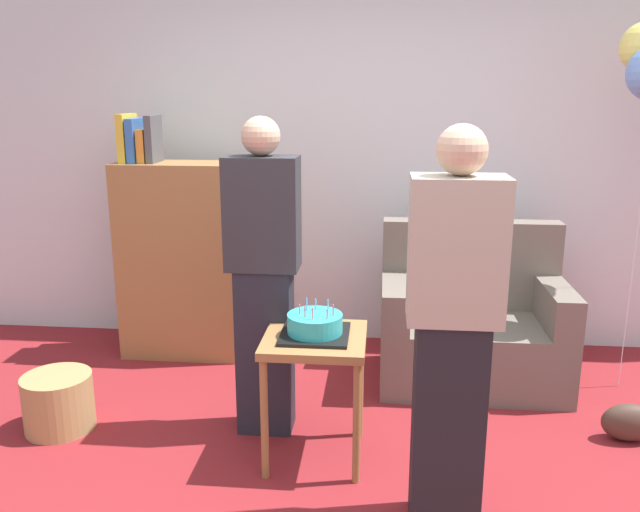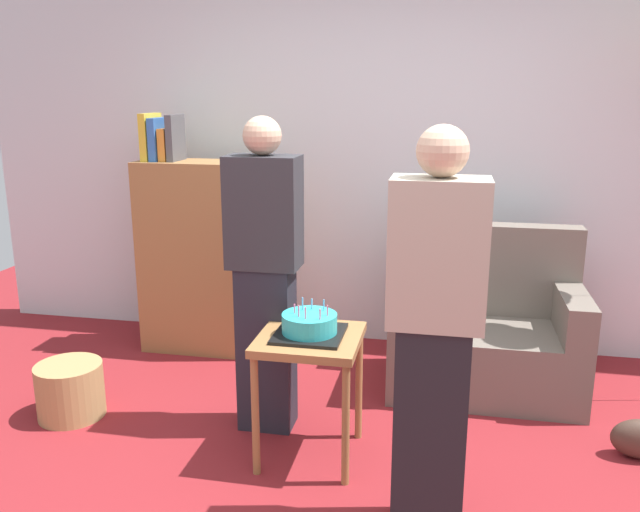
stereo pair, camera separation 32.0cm
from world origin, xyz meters
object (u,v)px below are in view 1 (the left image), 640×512
object	(u,v)px
birthday_cake	(315,326)
person_blowing_candles	(264,277)
bookshelf	(181,257)
person_holding_cake	(452,332)
handbag	(629,422)
side_table	(315,355)
couch	(471,326)
wicker_basket	(59,402)

from	to	relation	value
birthday_cake	person_blowing_candles	world-z (taller)	person_blowing_candles
bookshelf	person_blowing_candles	distance (m)	1.23
person_holding_cake	handbag	xyz separation A→B (m)	(1.00, 0.73, -0.73)
bookshelf	handbag	world-z (taller)	bookshelf
side_table	person_blowing_candles	bearing A→B (deg)	138.76
couch	handbag	distance (m)	1.03
bookshelf	person_blowing_candles	world-z (taller)	person_blowing_candles
person_blowing_candles	person_holding_cake	bearing A→B (deg)	-53.48
person_blowing_candles	person_holding_cake	world-z (taller)	same
couch	person_blowing_candles	xyz separation A→B (m)	(-1.15, -0.73, 0.49)
birthday_cake	person_holding_cake	distance (m)	0.75
side_table	couch	bearing A→B (deg)	48.66
bookshelf	birthday_cake	world-z (taller)	bookshelf
bookshelf	wicker_basket	xyz separation A→B (m)	(-0.35, -1.09, -0.53)
wicker_basket	handbag	xyz separation A→B (m)	(2.96, 0.16, -0.05)
side_table	handbag	distance (m)	1.67
side_table	birthday_cake	world-z (taller)	birthday_cake
bookshelf	birthday_cake	bearing A→B (deg)	-49.96
person_holding_cake	wicker_basket	size ratio (longest dim) A/B	4.53
side_table	wicker_basket	bearing A→B (deg)	174.60
handbag	bookshelf	bearing A→B (deg)	160.40
person_holding_cake	handbag	bearing A→B (deg)	-150.60
person_holding_cake	wicker_basket	world-z (taller)	person_holding_cake
birthday_cake	person_blowing_candles	xyz separation A→B (m)	(-0.28, 0.25, 0.16)
side_table	person_blowing_candles	xyz separation A→B (m)	(-0.28, 0.25, 0.30)
couch	handbag	world-z (taller)	couch
birthday_cake	wicker_basket	distance (m)	1.48
birthday_cake	person_blowing_candles	bearing A→B (deg)	138.76
couch	person_blowing_candles	bearing A→B (deg)	-147.50
bookshelf	side_table	bearing A→B (deg)	-49.96
side_table	birthday_cake	xyz separation A→B (m)	(0.00, 0.00, 0.15)
side_table	birthday_cake	bearing A→B (deg)	4.52
bookshelf	wicker_basket	bearing A→B (deg)	-107.87
side_table	birthday_cake	distance (m)	0.15
side_table	handbag	world-z (taller)	side_table
birthday_cake	side_table	bearing A→B (deg)	-175.48
birthday_cake	handbag	bearing A→B (deg)	10.38
person_blowing_candles	handbag	size ratio (longest dim) A/B	5.82
person_holding_cake	birthday_cake	bearing A→B (deg)	-43.52
bookshelf	handbag	xyz separation A→B (m)	(2.61, -0.93, -0.58)
bookshelf	wicker_basket	world-z (taller)	bookshelf
couch	bookshelf	bearing A→B (deg)	172.78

